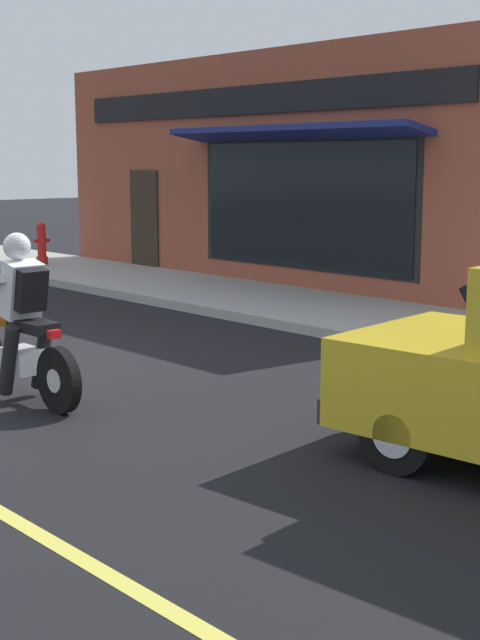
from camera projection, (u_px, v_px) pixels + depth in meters
The scene contains 4 objects.
sidewalk_curb at pixel (185, 289), 15.65m from camera, with size 2.60×22.00×0.14m, color #9E9B93.
storefront_building at pixel (258, 171), 16.13m from camera, with size 1.25×11.11×4.20m.
motorcycle_with_rider at pixel (20, 331), 8.56m from camera, with size 0.56×2.02×1.62m.
fire_hydrant at pixel (42, 244), 18.70m from camera, with size 0.36×0.24×0.88m.
Camera 1 is at (-4.43, -9.00, 2.28)m, focal length 50.00 mm.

